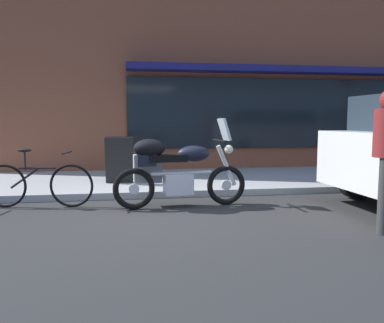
# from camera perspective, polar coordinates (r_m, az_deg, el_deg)

# --- Properties ---
(ground_plane) EXTENTS (80.00, 80.00, 0.00)m
(ground_plane) POSITION_cam_1_polar(r_m,az_deg,el_deg) (5.54, -6.45, -8.18)
(ground_plane) COLOR #2A2A2A
(touring_motorcycle) EXTENTS (2.13, 0.62, 1.40)m
(touring_motorcycle) POSITION_cam_1_polar(r_m,az_deg,el_deg) (6.04, -2.86, -1.13)
(touring_motorcycle) COLOR black
(touring_motorcycle) RESTS_ON ground_plane
(parked_bicycle) EXTENTS (1.71, 0.48, 0.93)m
(parked_bicycle) POSITION_cam_1_polar(r_m,az_deg,el_deg) (6.51, -21.86, -3.08)
(parked_bicycle) COLOR black
(parked_bicycle) RESTS_ON ground_plane
(sandwich_board_sign) EXTENTS (0.55, 0.41, 0.92)m
(sandwich_board_sign) POSITION_cam_1_polar(r_m,az_deg,el_deg) (7.82, -10.67, 0.25)
(sandwich_board_sign) COLOR black
(sandwich_board_sign) RESTS_ON sidewalk_curb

